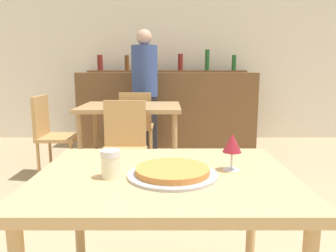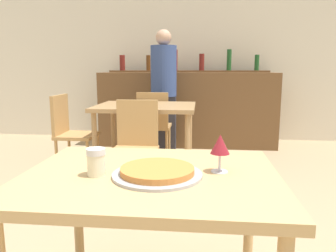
{
  "view_description": "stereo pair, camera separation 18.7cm",
  "coord_description": "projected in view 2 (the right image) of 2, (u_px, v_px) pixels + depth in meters",
  "views": [
    {
      "loc": [
        0.01,
        -1.3,
        1.15
      ],
      "look_at": [
        0.02,
        0.55,
        0.82
      ],
      "focal_mm": 35.0,
      "sensor_mm": 36.0,
      "label": 1
    },
    {
      "loc": [
        0.2,
        -1.29,
        1.15
      ],
      "look_at": [
        0.02,
        0.55,
        0.82
      ],
      "focal_mm": 35.0,
      "sensor_mm": 36.0,
      "label": 2
    }
  ],
  "objects": [
    {
      "name": "person_standing",
      "position": [
        164.0,
        88.0,
        4.33
      ],
      "size": [
        0.34,
        0.34,
        1.64
      ],
      "color": "#2D2D38",
      "rests_on": "ground_plane"
    },
    {
      "name": "cheese_shaker",
      "position": [
        96.0,
        162.0,
        1.31
      ],
      "size": [
        0.08,
        0.08,
        0.11
      ],
      "color": "beige",
      "rests_on": "dining_table_near"
    },
    {
      "name": "wall_back",
      "position": [
        189.0,
        53.0,
        5.27
      ],
      "size": [
        8.0,
        0.05,
        2.8
      ],
      "color": "silver",
      "rests_on": "ground_plane"
    },
    {
      "name": "dining_table_near",
      "position": [
        151.0,
        191.0,
        1.37
      ],
      "size": [
        1.05,
        0.82,
        0.72
      ],
      "color": "tan",
      "rests_on": "ground_plane"
    },
    {
      "name": "pizza_tray",
      "position": [
        157.0,
        172.0,
        1.31
      ],
      "size": [
        0.36,
        0.36,
        0.04
      ],
      "color": "#A3A3A8",
      "rests_on": "dining_table_near"
    },
    {
      "name": "chair_far_side_left",
      "position": [
        70.0,
        129.0,
        3.58
      ],
      "size": [
        0.4,
        0.4,
        0.87
      ],
      "rotation": [
        0.0,
        0.0,
        1.57
      ],
      "color": "tan",
      "rests_on": "ground_plane"
    },
    {
      "name": "bar_back_shelf",
      "position": [
        187.0,
        68.0,
        4.96
      ],
      "size": [
        2.39,
        0.24,
        0.34
      ],
      "color": "brown",
      "rests_on": "bar_counter"
    },
    {
      "name": "dining_table_far",
      "position": [
        146.0,
        113.0,
        3.46
      ],
      "size": [
        1.03,
        0.8,
        0.77
      ],
      "color": "#A87F51",
      "rests_on": "ground_plane"
    },
    {
      "name": "wine_glass",
      "position": [
        220.0,
        145.0,
        1.34
      ],
      "size": [
        0.08,
        0.08,
        0.16
      ],
      "color": "silver",
      "rests_on": "dining_table_near"
    },
    {
      "name": "chair_far_side_front",
      "position": [
        136.0,
        142.0,
        2.94
      ],
      "size": [
        0.4,
        0.4,
        0.87
      ],
      "color": "tan",
      "rests_on": "ground_plane"
    },
    {
      "name": "chair_far_side_back",
      "position": [
        154.0,
        122.0,
        4.05
      ],
      "size": [
        0.4,
        0.4,
        0.87
      ],
      "rotation": [
        0.0,
        0.0,
        3.14
      ],
      "color": "tan",
      "rests_on": "ground_plane"
    },
    {
      "name": "bar_counter",
      "position": [
        187.0,
        109.0,
        4.93
      ],
      "size": [
        2.6,
        0.56,
        1.09
      ],
      "color": "brown",
      "rests_on": "ground_plane"
    }
  ]
}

